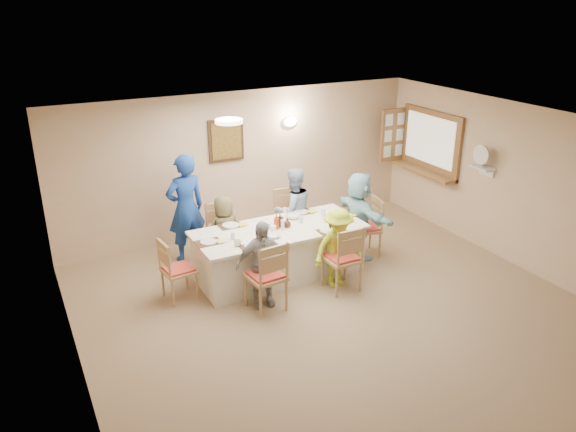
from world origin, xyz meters
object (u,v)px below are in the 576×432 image
chair_back_left (222,234)px  chair_front_right (342,257)px  chair_right_end (365,227)px  chair_back_right (290,220)px  diner_back_right (293,210)px  diner_front_left (262,264)px  diner_back_left (225,231)px  condiment_ketchup (276,221)px  caregiver (186,208)px  serving_hatch (431,142)px  desk_fan (483,159)px  dining_table (279,252)px  chair_front_left (266,275)px  diner_front_right (338,248)px  diner_right_end (359,215)px  chair_left_end (179,269)px

chair_back_left → chair_front_right: (1.20, -1.60, 0.03)m
chair_right_end → chair_back_right: bearing=-118.6°
chair_back_left → diner_back_right: diner_back_right is taller
diner_front_left → chair_right_end: bearing=23.5°
diner_back_left → condiment_ketchup: 0.92m
caregiver → chair_right_end: bearing=148.0°
chair_back_right → chair_right_end: size_ratio=1.04×
chair_front_right → diner_front_left: diner_front_left is taller
serving_hatch → condiment_ketchup: 3.59m
chair_back_right → caregiver: bearing=174.7°
chair_back_right → desk_fan: bearing=-20.9°
dining_table → chair_back_right: size_ratio=2.55×
chair_front_left → diner_front_right: bearing=-179.7°
dining_table → chair_back_right: bearing=53.1°
chair_front_right → chair_back_right: bearing=-90.0°
caregiver → condiment_ketchup: (1.01, -1.14, 0.00)m
diner_back_left → diner_front_right: diner_front_right is taller
diner_back_left → diner_front_left: 1.36m
chair_front_left → diner_right_end: (2.02, 0.80, 0.20)m
diner_right_end → diner_back_right: bearing=48.8°
chair_back_left → diner_back_right: (1.20, -0.12, 0.24)m
desk_fan → diner_right_end: (-1.89, 0.62, -0.84)m
desk_fan → caregiver: (-4.36, 1.77, -0.68)m
chair_front_right → diner_front_right: size_ratio=0.84×
chair_front_left → caregiver: bearing=-82.5°
diner_back_left → caregiver: size_ratio=0.66×
chair_back_left → diner_back_right: size_ratio=0.67×
dining_table → chair_back_left: (-0.60, 0.80, 0.09)m
diner_front_left → chair_back_right: bearing=56.9°
dining_table → chair_front_left: chair_front_left is taller
serving_hatch → diner_back_right: size_ratio=1.06×
dining_table → diner_back_left: size_ratio=2.22×
desk_fan → caregiver: caregiver is taller
dining_table → diner_back_left: 0.93m
chair_back_left → chair_back_right: (1.20, 0.00, 0.03)m
diner_front_left → diner_right_end: bearing=24.5°
chair_back_left → caregiver: (-0.45, 0.35, 0.40)m
diner_right_end → caregiver: size_ratio=0.81×
chair_left_end → chair_front_right: bearing=-116.7°
chair_back_right → chair_front_left: (-1.20, -1.60, 0.01)m
diner_front_left → diner_back_left: bearing=95.9°
diner_back_right → diner_front_left: 1.82m
diner_back_left → chair_back_left: bearing=-92.3°
chair_front_right → chair_right_end: size_ratio=1.05×
diner_back_left → diner_right_end: 2.14m
diner_back_left → chair_back_right: bearing=-176.6°
diner_back_left → diner_front_right: 1.81m
chair_left_end → diner_front_right: 2.26m
caregiver → condiment_ketchup: caregiver is taller
desk_fan → chair_right_end: bearing=160.8°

